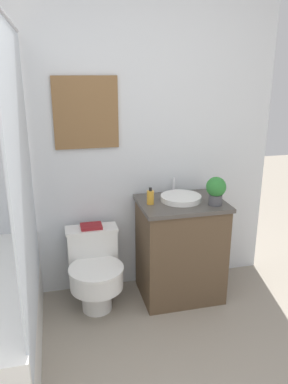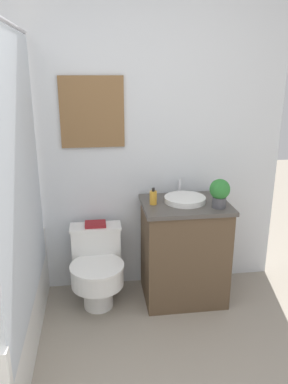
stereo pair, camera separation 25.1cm
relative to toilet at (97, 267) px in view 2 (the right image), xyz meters
name	(u,v)px [view 2 (the right image)]	position (x,y,z in m)	size (l,w,h in m)	color
wall_back	(90,137)	(-0.02, 0.30, 0.94)	(3.03, 0.07, 2.50)	silver
toilet	(97,267)	(0.00, 0.00, 0.00)	(0.40, 0.52, 0.59)	white
vanity	(184,251)	(0.67, 0.00, 0.09)	(0.64, 0.51, 0.79)	brown
sink	(185,199)	(0.67, 0.03, 0.50)	(0.31, 0.34, 0.13)	white
soap_bottle	(153,197)	(0.43, 0.01, 0.54)	(0.05, 0.05, 0.13)	gold
potted_plant	(220,192)	(0.88, -0.12, 0.60)	(0.15, 0.15, 0.21)	#4C4C51
book_on_tank	(95,224)	(0.00, 0.14, 0.29)	(0.16, 0.12, 0.02)	maroon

